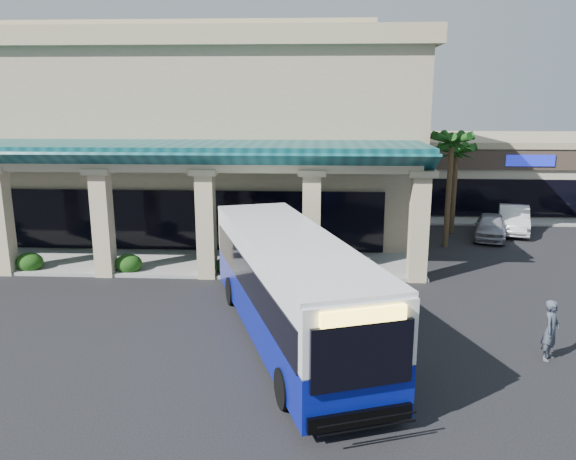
# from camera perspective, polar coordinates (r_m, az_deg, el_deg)

# --- Properties ---
(ground) EXTENTS (110.00, 110.00, 0.00)m
(ground) POSITION_cam_1_polar(r_m,az_deg,el_deg) (19.59, -2.30, -9.65)
(ground) COLOR black
(main_building) EXTENTS (30.80, 14.80, 11.35)m
(main_building) POSITION_cam_1_polar(r_m,az_deg,el_deg) (35.37, -13.15, 9.80)
(main_building) COLOR tan
(main_building) RESTS_ON ground
(arcade) EXTENTS (30.00, 6.20, 5.70)m
(arcade) POSITION_cam_1_polar(r_m,az_deg,el_deg) (27.02, -18.15, 2.44)
(arcade) COLOR #0B3E44
(arcade) RESTS_ON ground
(strip_mall) EXTENTS (22.50, 12.50, 4.90)m
(strip_mall) POSITION_cam_1_polar(r_m,az_deg,el_deg) (45.30, 24.16, 5.59)
(strip_mall) COLOR #C1B69C
(strip_mall) RESTS_ON ground
(palm_0) EXTENTS (2.40, 2.40, 6.60)m
(palm_0) POSITION_cam_1_polar(r_m,az_deg,el_deg) (30.05, 16.06, 4.50)
(palm_0) COLOR #133D10
(palm_0) RESTS_ON ground
(palm_1) EXTENTS (2.40, 2.40, 5.80)m
(palm_1) POSITION_cam_1_polar(r_m,az_deg,el_deg) (33.23, 16.56, 4.57)
(palm_1) COLOR #133D10
(palm_1) RESTS_ON ground
(broadleaf_tree) EXTENTS (2.60, 2.60, 4.81)m
(broadleaf_tree) POSITION_cam_1_polar(r_m,az_deg,el_deg) (37.77, 11.82, 5.07)
(broadleaf_tree) COLOR #153A0D
(broadleaf_tree) RESTS_ON ground
(transit_bus) EXTENTS (6.59, 12.46, 3.40)m
(transit_bus) POSITION_cam_1_polar(r_m,az_deg,el_deg) (17.98, 0.20, -5.97)
(transit_bus) COLOR #091591
(transit_bus) RESTS_ON ground
(pedestrian) EXTENTS (0.77, 0.80, 1.85)m
(pedestrian) POSITION_cam_1_polar(r_m,az_deg,el_deg) (18.58, 25.15, -9.20)
(pedestrian) COLOR #3E4552
(pedestrian) RESTS_ON ground
(car_silver) EXTENTS (2.80, 4.39, 1.39)m
(car_silver) POSITION_cam_1_polar(r_m,az_deg,el_deg) (32.99, 19.89, 0.36)
(car_silver) COLOR #9898A3
(car_silver) RESTS_ON ground
(car_white) EXTENTS (2.88, 4.92, 1.53)m
(car_white) POSITION_cam_1_polar(r_m,az_deg,el_deg) (34.99, 21.94, 1.02)
(car_white) COLOR white
(car_white) RESTS_ON ground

